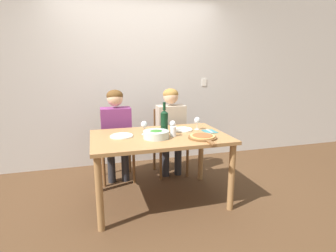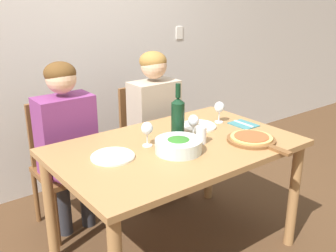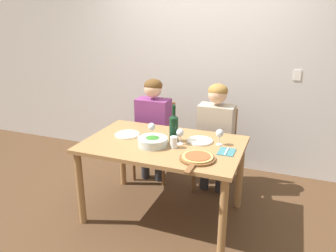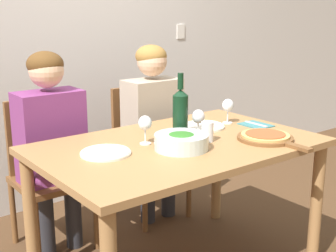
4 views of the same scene
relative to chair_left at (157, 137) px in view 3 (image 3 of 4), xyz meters
name	(u,v)px [view 3 (image 3 of 4)]	position (x,y,z in m)	size (l,w,h in m)	color
ground_plane	(163,214)	(0.40, -0.80, -0.49)	(40.00, 40.00, 0.00)	#4C331E
back_wall	(204,61)	(0.40, 0.57, 0.86)	(10.00, 0.06, 2.70)	silver
dining_table	(163,153)	(0.40, -0.80, 0.18)	(1.46, 0.93, 0.77)	#9E7042
chair_left	(157,137)	(0.00, 0.00, 0.00)	(0.42, 0.42, 0.91)	brown
chair_right	(217,145)	(0.74, 0.00, 0.00)	(0.42, 0.42, 0.91)	brown
person_woman	(153,121)	(0.00, -0.11, 0.24)	(0.47, 0.51, 1.22)	#28282D
person_man	(216,128)	(0.74, -0.11, 0.24)	(0.47, 0.51, 1.22)	#28282D
wine_bottle	(174,127)	(0.48, -0.72, 0.42)	(0.08, 0.08, 0.35)	black
broccoli_bowl	(153,142)	(0.34, -0.90, 0.32)	(0.27, 0.27, 0.08)	silver
dinner_plate_left	(127,134)	(0.00, -0.74, 0.29)	(0.25, 0.25, 0.02)	silver
dinner_plate_right	(200,141)	(0.72, -0.64, 0.29)	(0.25, 0.25, 0.02)	silver
pizza_on_board	(197,158)	(0.81, -1.04, 0.29)	(0.30, 0.44, 0.04)	brown
wine_glass_left	(152,127)	(0.25, -0.71, 0.38)	(0.07, 0.07, 0.15)	silver
wine_glass_right	(220,134)	(0.90, -0.65, 0.38)	(0.07, 0.07, 0.15)	silver
wine_glass_centre	(180,133)	(0.56, -0.77, 0.38)	(0.07, 0.07, 0.15)	silver
water_tumbler	(174,142)	(0.54, -0.87, 0.33)	(0.07, 0.07, 0.11)	silver
fork_on_napkin	(227,152)	(1.00, -0.80, 0.28)	(0.14, 0.18, 0.01)	#387075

